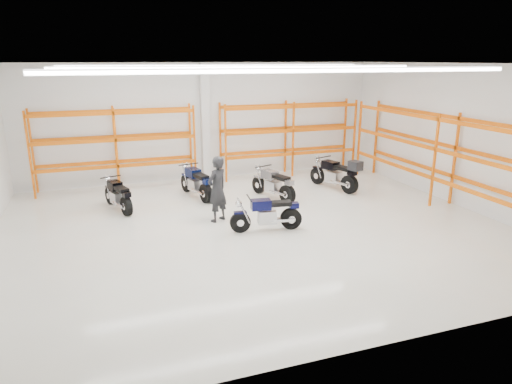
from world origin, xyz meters
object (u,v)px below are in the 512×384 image
object	(u,v)px
motorcycle_back_d	(337,174)
motorcycle_main	(269,214)
motorcycle_back_b	(197,184)
structural_column	(205,123)
standing_man	(217,189)
motorcycle_back_c	(274,185)
motorcycle_back_a	(118,196)

from	to	relation	value
motorcycle_back_d	motorcycle_main	bearing A→B (deg)	-141.25
motorcycle_back_b	structural_column	bearing A→B (deg)	69.43
motorcycle_main	standing_man	world-z (taller)	standing_man
motorcycle_back_d	structural_column	xyz separation A→B (m)	(-4.13, 3.14, 1.67)
motorcycle_main	standing_man	xyz separation A→B (m)	(-1.16, 1.24, 0.51)
motorcycle_main	motorcycle_back_b	world-z (taller)	motorcycle_back_b
motorcycle_back_c	structural_column	bearing A→B (deg)	114.38
motorcycle_back_b	motorcycle_back_c	world-z (taller)	motorcycle_back_b
motorcycle_back_d	standing_man	size ratio (longest dim) A/B	1.19
motorcycle_back_b	motorcycle_back_d	xyz separation A→B (m)	(5.05, -0.69, 0.07)
motorcycle_back_b	standing_man	world-z (taller)	standing_man
motorcycle_back_a	motorcycle_back_d	xyz separation A→B (m)	(7.67, -0.16, 0.12)
motorcycle_back_d	standing_man	distance (m)	5.29
motorcycle_back_c	motorcycle_main	bearing A→B (deg)	-113.96
motorcycle_back_a	standing_man	world-z (taller)	standing_man
standing_man	motorcycle_back_d	bearing A→B (deg)	166.79
motorcycle_back_c	motorcycle_back_a	bearing A→B (deg)	174.92
motorcycle_main	standing_man	bearing A→B (deg)	133.22
motorcycle_back_b	motorcycle_back_d	bearing A→B (deg)	-7.78
motorcycle_main	motorcycle_back_b	bearing A→B (deg)	108.54
motorcycle_back_a	motorcycle_main	bearing A→B (deg)	-39.61
motorcycle_back_a	structural_column	bearing A→B (deg)	40.13
motorcycle_back_b	standing_man	xyz separation A→B (m)	(0.09, -2.50, 0.46)
motorcycle_back_a	motorcycle_back_c	xyz separation A→B (m)	(5.09, -0.45, 0.03)
motorcycle_back_c	structural_column	xyz separation A→B (m)	(-1.56, 3.44, 1.76)
motorcycle_main	motorcycle_back_a	size ratio (longest dim) A/B	1.03
motorcycle_main	motorcycle_back_a	distance (m)	5.03
motorcycle_main	motorcycle_back_b	xyz separation A→B (m)	(-1.25, 3.74, 0.04)
standing_man	structural_column	bearing A→B (deg)	-132.77
motorcycle_back_d	standing_man	world-z (taller)	standing_man
motorcycle_back_b	motorcycle_back_c	xyz separation A→B (m)	(2.48, -0.98, -0.02)
motorcycle_back_a	motorcycle_back_d	size ratio (longest dim) A/B	0.85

